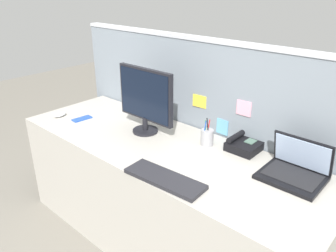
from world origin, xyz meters
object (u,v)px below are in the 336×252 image
object	(u,v)px
keyboard_main	(165,179)
computer_mouse_right_hand	(60,115)
desktop_monitor	(145,98)
laptop	(295,169)
pen_cup	(207,137)
cell_phone_blue_case	(82,119)
desk_phone	(244,145)

from	to	relation	value
keyboard_main	computer_mouse_right_hand	xyz separation A→B (m)	(-1.19, 0.12, 0.01)
desktop_monitor	keyboard_main	world-z (taller)	desktop_monitor
laptop	computer_mouse_right_hand	xyz separation A→B (m)	(-1.67, -0.37, -0.03)
keyboard_main	pen_cup	xyz separation A→B (m)	(-0.08, 0.48, 0.04)
pen_cup	cell_phone_blue_case	size ratio (longest dim) A/B	1.27
desktop_monitor	pen_cup	world-z (taller)	desktop_monitor
laptop	cell_phone_blue_case	bearing A→B (deg)	-169.01
laptop	computer_mouse_right_hand	distance (m)	1.72
desktop_monitor	desk_phone	bearing A→B (deg)	18.81
laptop	cell_phone_blue_case	size ratio (longest dim) A/B	2.19
laptop	desk_phone	size ratio (longest dim) A/B	1.58
laptop	cell_phone_blue_case	world-z (taller)	laptop
desktop_monitor	cell_phone_blue_case	world-z (taller)	desktop_monitor
desk_phone	pen_cup	size ratio (longest dim) A/B	1.09
laptop	pen_cup	size ratio (longest dim) A/B	1.73
pen_cup	cell_phone_blue_case	distance (m)	0.98
computer_mouse_right_hand	desk_phone	bearing A→B (deg)	13.25
desk_phone	pen_cup	distance (m)	0.23
desk_phone	desktop_monitor	bearing A→B (deg)	-161.19
desk_phone	cell_phone_blue_case	world-z (taller)	desk_phone
desktop_monitor	pen_cup	xyz separation A→B (m)	(0.43, 0.12, -0.19)
desk_phone	computer_mouse_right_hand	world-z (taller)	desk_phone
laptop	keyboard_main	world-z (taller)	laptop
pen_cup	desk_phone	bearing A→B (deg)	25.67
desk_phone	cell_phone_blue_case	size ratio (longest dim) A/B	1.39
desk_phone	keyboard_main	bearing A→B (deg)	-102.12
computer_mouse_right_hand	pen_cup	xyz separation A→B (m)	(1.11, 0.37, 0.04)
laptop	pen_cup	world-z (taller)	laptop
desktop_monitor	computer_mouse_right_hand	distance (m)	0.76
desktop_monitor	desk_phone	distance (m)	0.70
desktop_monitor	cell_phone_blue_case	size ratio (longest dim) A/B	3.19
desk_phone	pen_cup	bearing A→B (deg)	-154.33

